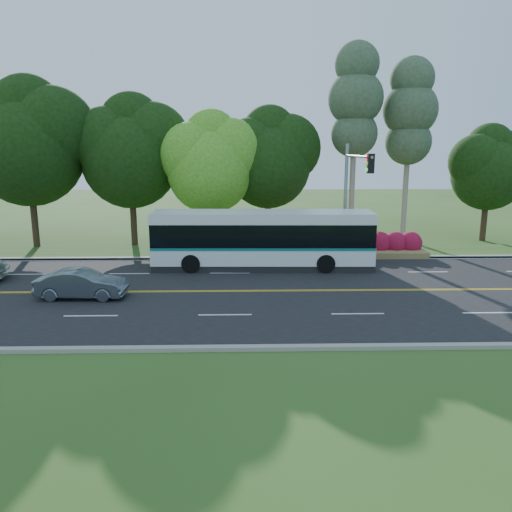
{
  "coord_description": "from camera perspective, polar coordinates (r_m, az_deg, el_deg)",
  "views": [
    {
      "loc": [
        0.32,
        -23.08,
        6.75
      ],
      "look_at": [
        0.91,
        2.0,
        1.3
      ],
      "focal_mm": 35.0,
      "sensor_mm": 36.0,
      "label": 1
    }
  ],
  "objects": [
    {
      "name": "curb_south",
      "position": [
        17.27,
        -2.33,
        -10.48
      ],
      "size": [
        60.0,
        0.3,
        0.15
      ],
      "primitive_type": "cube",
      "color": "gray",
      "rests_on": "ground"
    },
    {
      "name": "sedan",
      "position": [
        24.09,
        -19.31,
        -3.03
      ],
      "size": [
        4.06,
        1.54,
        1.32
      ],
      "primitive_type": "imported",
      "rotation": [
        0.0,
        0.0,
        1.54
      ],
      "color": "slate",
      "rests_on": "road"
    },
    {
      "name": "road",
      "position": [
        24.04,
        -2.05,
        -4.03
      ],
      "size": [
        60.0,
        14.0,
        0.02
      ],
      "primitive_type": "cube",
      "color": "black",
      "rests_on": "ground"
    },
    {
      "name": "tree_row",
      "position": [
        35.63,
        -10.41,
        12.03
      ],
      "size": [
        44.7,
        9.1,
        13.84
      ],
      "color": "#302315",
      "rests_on": "ground"
    },
    {
      "name": "lane_markings",
      "position": [
        24.04,
        -2.28,
        -4.0
      ],
      "size": [
        57.6,
        13.82,
        0.0
      ],
      "color": "gold",
      "rests_on": "road"
    },
    {
      "name": "ground",
      "position": [
        24.05,
        -2.05,
        -4.05
      ],
      "size": [
        120.0,
        120.0,
        0.0
      ],
      "primitive_type": "plane",
      "color": "#32511B",
      "rests_on": "ground"
    },
    {
      "name": "transit_bus",
      "position": [
        28.32,
        0.72,
        1.82
      ],
      "size": [
        12.41,
        2.98,
        3.23
      ],
      "rotation": [
        0.0,
        0.0,
        -0.02
      ],
      "color": "white",
      "rests_on": "road"
    },
    {
      "name": "bougainvillea_hedge",
      "position": [
        32.54,
        10.86,
        1.36
      ],
      "size": [
        9.5,
        2.25,
        1.5
      ],
      "color": "maroon",
      "rests_on": "ground"
    },
    {
      "name": "traffic_signal",
      "position": [
        29.22,
        10.97,
        7.96
      ],
      "size": [
        0.42,
        6.1,
        7.0
      ],
      "color": "gray",
      "rests_on": "ground"
    },
    {
      "name": "curb_north",
      "position": [
        30.96,
        -1.9,
        -0.2
      ],
      "size": [
        60.0,
        0.3,
        0.15
      ],
      "primitive_type": "cube",
      "color": "gray",
      "rests_on": "ground"
    },
    {
      "name": "grass_verge",
      "position": [
        32.77,
        -1.87,
        0.46
      ],
      "size": [
        60.0,
        4.0,
        0.1
      ],
      "primitive_type": "cube",
      "color": "#32511B",
      "rests_on": "ground"
    }
  ]
}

